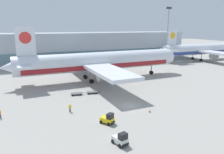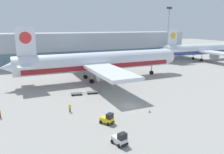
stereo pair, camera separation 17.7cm
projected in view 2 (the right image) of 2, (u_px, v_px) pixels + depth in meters
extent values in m
plane|color=#9E9B93|center=(129.00, 106.00, 47.84)|extent=(400.00, 400.00, 0.00)
cube|color=#9EA8B2|center=(97.00, 47.00, 108.28)|extent=(90.00, 18.00, 14.00)
cube|color=slate|center=(103.00, 55.00, 100.84)|extent=(88.20, 0.20, 4.90)
cylinder|color=#9EA0A5|center=(168.00, 35.00, 108.79)|extent=(0.50, 0.50, 25.13)
cube|color=#333338|center=(169.00, 8.00, 105.81)|extent=(2.80, 0.50, 1.00)
cylinder|color=silver|center=(100.00, 61.00, 69.88)|extent=(52.12, 6.96, 5.80)
cube|color=maroon|center=(100.00, 65.00, 70.18)|extent=(47.95, 6.75, 1.45)
sphere|color=silver|center=(166.00, 57.00, 80.24)|extent=(5.68, 5.68, 5.68)
cone|color=silver|center=(12.00, 67.00, 59.52)|extent=(6.50, 5.65, 5.51)
cube|color=silver|center=(26.00, 41.00, 59.60)|extent=(5.21, 0.56, 8.00)
cylinder|color=red|center=(25.00, 38.00, 59.38)|extent=(3.21, 0.62, 3.20)
cube|color=silver|center=(24.00, 64.00, 60.63)|extent=(3.89, 13.08, 0.50)
cube|color=silver|center=(93.00, 64.00, 69.01)|extent=(9.07, 48.17, 0.90)
cylinder|color=#9EA0A5|center=(105.00, 76.00, 60.47)|extent=(4.26, 2.89, 2.80)
cylinder|color=#9EA0A5|center=(84.00, 65.00, 78.38)|extent=(4.26, 2.89, 2.80)
cylinder|color=#9EA0A5|center=(152.00, 67.00, 78.54)|extent=(0.36, 0.36, 4.00)
cylinder|color=black|center=(151.00, 72.00, 79.00)|extent=(1.32, 0.93, 1.30)
cylinder|color=#9EA0A5|center=(92.00, 75.00, 66.17)|extent=(0.36, 0.36, 4.00)
cylinder|color=black|center=(92.00, 81.00, 66.62)|extent=(1.32, 0.93, 1.30)
cylinder|color=#9EA0A5|center=(85.00, 71.00, 71.85)|extent=(0.36, 0.36, 4.00)
cylinder|color=black|center=(85.00, 77.00, 72.31)|extent=(1.32, 0.93, 1.30)
cylinder|color=silver|center=(204.00, 49.00, 111.33)|extent=(47.51, 5.49, 5.30)
cube|color=#2D428E|center=(204.00, 51.00, 111.60)|extent=(43.71, 5.37, 1.32)
cone|color=silver|center=(165.00, 51.00, 102.42)|extent=(5.85, 5.06, 5.03)
cube|color=silver|center=(173.00, 37.00, 102.41)|extent=(4.75, 0.42, 7.31)
cylinder|color=yellow|center=(173.00, 35.00, 102.21)|extent=(2.92, 0.51, 2.92)
cube|color=silver|center=(170.00, 50.00, 103.37)|extent=(3.34, 11.89, 0.46)
cube|color=silver|center=(200.00, 51.00, 110.59)|extent=(7.49, 43.86, 0.82)
cylinder|color=#9EA0A5|center=(214.00, 56.00, 102.69)|extent=(3.85, 2.57, 2.56)
cylinder|color=#9EA0A5|center=(187.00, 52.00, 119.23)|extent=(3.85, 2.57, 2.56)
cylinder|color=#9EA0A5|center=(202.00, 56.00, 107.99)|extent=(0.33, 0.33, 3.65)
cylinder|color=black|center=(202.00, 60.00, 108.41)|extent=(1.19, 0.83, 1.19)
cylinder|color=#9EA0A5|center=(193.00, 55.00, 113.25)|extent=(0.33, 0.33, 3.65)
cylinder|color=black|center=(193.00, 58.00, 113.66)|extent=(1.19, 0.83, 1.19)
cube|color=yellow|center=(107.00, 120.00, 39.13)|extent=(2.46, 2.69, 0.80)
cube|color=black|center=(110.00, 116.00, 38.60)|extent=(1.53, 1.44, 0.90)
cube|color=black|center=(112.00, 123.00, 38.55)|extent=(1.13, 0.84, 0.24)
cylinder|color=black|center=(113.00, 121.00, 39.38)|extent=(0.54, 0.63, 0.60)
cylinder|color=black|center=(108.00, 124.00, 38.23)|extent=(0.54, 0.63, 0.60)
cylinder|color=black|center=(105.00, 119.00, 40.22)|extent=(0.54, 0.63, 0.60)
cylinder|color=black|center=(101.00, 122.00, 39.07)|extent=(0.54, 0.63, 0.60)
cube|color=silver|center=(119.00, 140.00, 32.21)|extent=(1.95, 2.58, 0.80)
cube|color=black|center=(122.00, 136.00, 31.51)|extent=(1.43, 1.19, 0.90)
cube|color=black|center=(125.00, 145.00, 31.32)|extent=(1.26, 0.48, 0.24)
cylinder|color=black|center=(126.00, 143.00, 32.10)|extent=(0.39, 0.64, 0.60)
cylinder|color=black|center=(119.00, 146.00, 31.26)|extent=(0.39, 0.64, 0.60)
cylinder|color=black|center=(119.00, 139.00, 33.33)|extent=(0.39, 0.64, 0.60)
cylinder|color=black|center=(112.00, 141.00, 32.50)|extent=(0.39, 0.64, 0.60)
cube|color=#56565B|center=(77.00, 93.00, 55.30)|extent=(2.98, 1.87, 0.12)
cube|color=#56565B|center=(84.00, 93.00, 55.76)|extent=(0.90, 0.20, 0.08)
cylinder|color=black|center=(80.00, 93.00, 56.20)|extent=(0.38, 0.19, 0.36)
cylinder|color=black|center=(81.00, 95.00, 55.00)|extent=(0.38, 0.19, 0.36)
cylinder|color=black|center=(72.00, 94.00, 55.71)|extent=(0.38, 0.19, 0.36)
cylinder|color=black|center=(73.00, 95.00, 54.51)|extent=(0.38, 0.19, 0.36)
cube|color=#56565B|center=(92.00, 92.00, 56.53)|extent=(2.98, 1.87, 0.12)
cube|color=#56565B|center=(99.00, 91.00, 56.99)|extent=(0.90, 0.20, 0.08)
cylinder|color=black|center=(95.00, 92.00, 57.43)|extent=(0.38, 0.19, 0.36)
cylinder|color=black|center=(96.00, 93.00, 56.23)|extent=(0.38, 0.19, 0.36)
cylinder|color=black|center=(88.00, 92.00, 56.94)|extent=(0.38, 0.19, 0.36)
cylinder|color=black|center=(89.00, 94.00, 55.74)|extent=(0.38, 0.19, 0.36)
cylinder|color=black|center=(70.00, 110.00, 44.36)|extent=(0.14, 0.14, 0.82)
cylinder|color=black|center=(69.00, 110.00, 44.29)|extent=(0.14, 0.14, 0.82)
cube|color=yellow|center=(70.00, 107.00, 44.16)|extent=(0.37, 0.23, 0.62)
cylinder|color=yellow|center=(71.00, 106.00, 44.23)|extent=(0.09, 0.09, 0.56)
cylinder|color=yellow|center=(69.00, 107.00, 44.07)|extent=(0.09, 0.09, 0.56)
sphere|color=tan|center=(70.00, 105.00, 44.06)|extent=(0.22, 0.22, 0.22)
sphere|color=yellow|center=(70.00, 105.00, 44.05)|extent=(0.21, 0.21, 0.21)
cylinder|color=black|center=(0.00, 116.00, 41.28)|extent=(0.14, 0.14, 0.86)
cylinder|color=black|center=(1.00, 116.00, 41.47)|extent=(0.14, 0.14, 0.86)
cube|color=orange|center=(0.00, 112.00, 41.20)|extent=(0.28, 0.39, 0.64)
cylinder|color=orange|center=(0.00, 113.00, 40.96)|extent=(0.09, 0.09, 0.58)
cylinder|color=orange|center=(0.00, 112.00, 41.42)|extent=(0.09, 0.09, 0.58)
sphere|color=#DBB28E|center=(0.00, 110.00, 41.10)|extent=(0.23, 0.23, 0.23)
sphere|color=yellow|center=(0.00, 110.00, 41.09)|extent=(0.22, 0.22, 0.22)
cube|color=black|center=(150.00, 112.00, 44.35)|extent=(0.40, 0.40, 0.04)
cone|color=orange|center=(150.00, 110.00, 44.26)|extent=(0.32, 0.32, 0.70)
cylinder|color=white|center=(150.00, 110.00, 44.25)|extent=(0.19, 0.19, 0.10)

